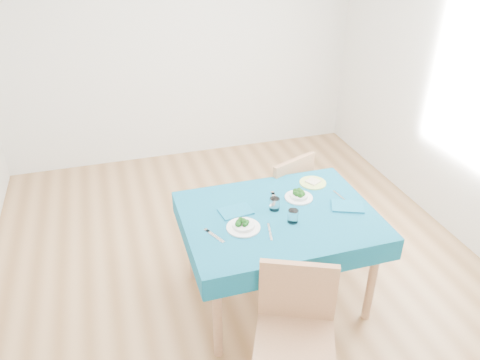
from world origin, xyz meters
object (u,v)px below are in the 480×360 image
object	(u,v)px
bowl_near	(243,224)
chair_far	(276,184)
table	(277,257)
bowl_far	(299,195)
side_plate	(313,183)
chair_near	(296,328)

from	to	relation	value
bowl_near	chair_far	bearing A→B (deg)	56.17
table	bowl_far	world-z (taller)	bowl_far
chair_far	bowl_near	world-z (taller)	chair_far
bowl_near	bowl_far	xyz separation A→B (m)	(0.49, 0.24, -0.00)
bowl_near	side_plate	distance (m)	0.79
side_plate	bowl_far	bearing A→B (deg)	-138.46
bowl_near	bowl_far	bearing A→B (deg)	25.56
table	side_plate	size ratio (longest dim) A/B	6.49
chair_near	bowl_near	world-z (taller)	chair_near
bowl_near	side_plate	size ratio (longest dim) A/B	1.10
table	bowl_far	size ratio (longest dim) A/B	6.49
table	bowl_near	world-z (taller)	bowl_near
side_plate	table	bearing A→B (deg)	-141.37
chair_far	side_plate	world-z (taller)	chair_far
table	bowl_near	distance (m)	0.51
table	side_plate	distance (m)	0.64
chair_near	bowl_far	bearing A→B (deg)	90.98
table	chair_near	bearing A→B (deg)	-104.17
table	chair_far	bearing A→B (deg)	70.04
bowl_far	side_plate	bearing A→B (deg)	41.54
chair_near	chair_far	distance (m)	1.62
chair_far	side_plate	distance (m)	0.50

